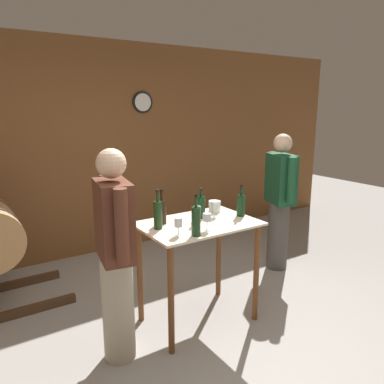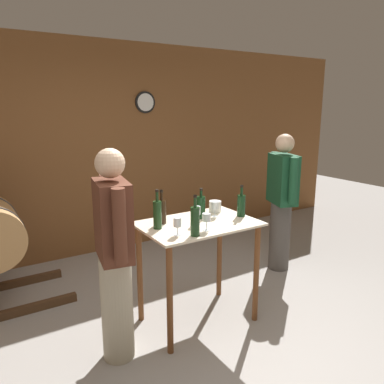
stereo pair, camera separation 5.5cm
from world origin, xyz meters
name	(u,v)px [view 1 (the left image)]	position (x,y,z in m)	size (l,w,h in m)	color
ground_plane	(214,352)	(0.00, 0.00, 0.00)	(14.00, 14.00, 0.00)	#9E9993
back_wall	(95,150)	(0.00, 2.56, 1.35)	(8.40, 0.08, 2.70)	brown
tasting_table	(198,244)	(0.16, 0.45, 0.73)	(0.99, 0.67, 0.92)	beige
wine_bottle_far_left	(158,214)	(-0.21, 0.50, 1.05)	(0.07, 0.07, 0.33)	#193819
wine_bottle_left	(162,211)	(-0.12, 0.60, 1.03)	(0.08, 0.08, 0.29)	black
wine_bottle_center	(196,220)	(-0.04, 0.19, 1.05)	(0.07, 0.07, 0.32)	#193819
wine_bottle_right	(201,207)	(0.25, 0.56, 1.03)	(0.08, 0.08, 0.27)	black
wine_bottle_far_right	(241,204)	(0.59, 0.41, 1.03)	(0.07, 0.07, 0.29)	black
wine_glass_near_left	(178,223)	(-0.15, 0.28, 1.02)	(0.06, 0.06, 0.14)	silver
wine_glass_near_center	(207,218)	(0.10, 0.25, 1.03)	(0.07, 0.07, 0.14)	silver
wine_glass_near_right	(197,211)	(0.12, 0.42, 1.04)	(0.06, 0.06, 0.16)	silver
wine_glass_far_side	(215,206)	(0.38, 0.53, 1.02)	(0.06, 0.06, 0.14)	silver
ice_bucket	(215,206)	(0.47, 0.65, 0.98)	(0.11, 0.11, 0.10)	white
person_host	(280,200)	(1.58, 0.88, 0.84)	(0.34, 0.56, 1.60)	#4C4742
person_visitor_with_scarf	(116,253)	(-0.64, 0.36, 0.85)	(0.29, 0.58, 1.62)	#B7AD93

